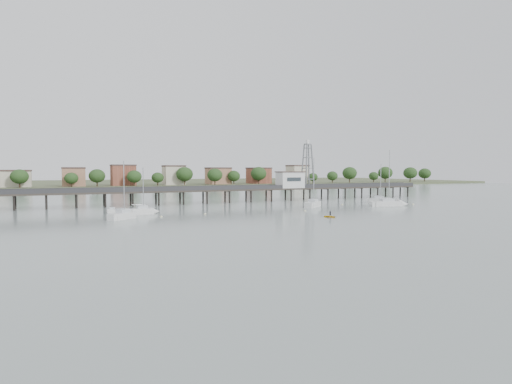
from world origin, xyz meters
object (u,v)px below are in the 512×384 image
at_px(pier, 216,190).
at_px(sailboat_b, 146,211).
at_px(lattice_tower, 308,166).
at_px(sailboat_a, 127,215).
at_px(sailboat_d, 393,204).
at_px(sailboat_e, 383,201).
at_px(white_tender, 116,211).
at_px(yellow_dinghy, 330,217).
at_px(sailboat_c, 315,204).

xyz_separation_m(pier, sailboat_b, (-24.87, -23.50, -3.14)).
bearing_deg(lattice_tower, sailboat_a, -153.52).
distance_m(lattice_tower, sailboat_d, 32.96).
height_order(sailboat_e, white_tender, sailboat_e).
xyz_separation_m(white_tender, yellow_dinghy, (39.18, -28.06, -0.45)).
bearing_deg(lattice_tower, yellow_dinghy, -116.52).
distance_m(sailboat_a, sailboat_b, 8.75).
xyz_separation_m(sailboat_c, white_tender, (-50.55, 4.51, -0.19)).
height_order(pier, lattice_tower, lattice_tower).
bearing_deg(sailboat_a, sailboat_d, -39.69).
xyz_separation_m(sailboat_d, yellow_dinghy, (-31.67, -16.01, -0.63)).
height_order(pier, sailboat_e, sailboat_e).
xyz_separation_m(sailboat_b, yellow_dinghy, (33.41, -22.52, -0.66)).
xyz_separation_m(lattice_tower, sailboat_e, (12.82, -21.27, -10.45)).
bearing_deg(sailboat_d, pier, 160.45).
height_order(sailboat_b, white_tender, sailboat_b).
xyz_separation_m(sailboat_b, white_tender, (-5.78, 5.54, -0.21)).
bearing_deg(white_tender, pier, 35.00).
xyz_separation_m(pier, lattice_tower, (31.50, 0.00, 7.31)).
distance_m(lattice_tower, sailboat_e, 26.95).
height_order(sailboat_a, white_tender, sailboat_a).
bearing_deg(yellow_dinghy, sailboat_d, 4.40).
bearing_deg(white_tender, yellow_dinghy, -30.97).
bearing_deg(pier, lattice_tower, 0.00).
distance_m(pier, sailboat_a, 42.95).
bearing_deg(yellow_dinghy, white_tender, 121.97).
xyz_separation_m(sailboat_a, sailboat_b, (5.09, 7.12, 0.01)).
relative_size(sailboat_e, yellow_dinghy, 4.51).
xyz_separation_m(sailboat_e, sailboat_b, (-69.20, -2.23, 0.01)).
bearing_deg(sailboat_b, sailboat_e, -5.32).
relative_size(sailboat_c, sailboat_d, 0.85).
bearing_deg(lattice_tower, sailboat_c, -117.32).
height_order(lattice_tower, white_tender, lattice_tower).
relative_size(sailboat_c, sailboat_e, 1.12).
xyz_separation_m(pier, white_tender, (-30.65, -17.96, -3.35)).
relative_size(sailboat_b, yellow_dinghy, 3.98).
distance_m(lattice_tower, white_tender, 65.56).
bearing_deg(white_tender, sailboat_c, -0.46).
distance_m(sailboat_c, white_tender, 50.75).
bearing_deg(pier, white_tender, -149.64).
distance_m(sailboat_d, white_tender, 71.87).
bearing_deg(sailboat_b, pier, 36.21).
xyz_separation_m(pier, sailboat_e, (44.32, -21.27, -3.15)).
distance_m(sailboat_c, yellow_dinghy, 26.16).
xyz_separation_m(sailboat_c, sailboat_a, (-49.86, -8.15, 0.01)).
bearing_deg(sailboat_e, sailboat_c, -129.96).
height_order(sailboat_b, yellow_dinghy, sailboat_b).
distance_m(sailboat_a, white_tender, 12.68).
bearing_deg(sailboat_a, sailboat_b, 14.26).
distance_m(pier, sailboat_c, 30.17).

